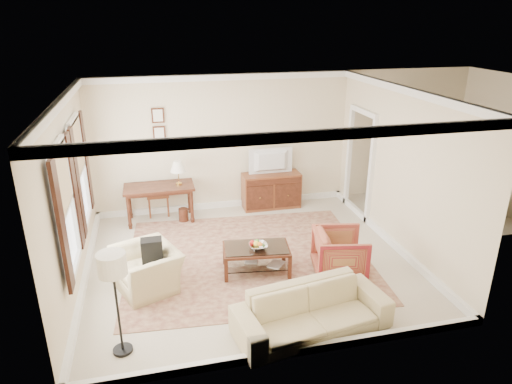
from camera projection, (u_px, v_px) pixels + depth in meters
name	position (u px, v px, depth m)	size (l,w,h in m)	color
room_shell	(248.00, 121.00, 7.08)	(5.51, 5.01, 2.91)	beige
annex_bedroom	(440.00, 196.00, 9.86)	(3.00, 2.70, 2.90)	beige
window_front	(66.00, 208.00, 6.19)	(0.12, 1.56, 1.80)	#CCB284
window_rear	(80.00, 172.00, 7.64)	(0.12, 1.56, 1.80)	#CCB284
doorway	(359.00, 165.00, 9.53)	(0.10, 1.12, 2.25)	white
rug	(248.00, 258.00, 8.04)	(4.15, 3.56, 0.01)	#59201D
writing_desk	(159.00, 191.00, 9.29)	(1.40, 0.70, 0.77)	#522617
desk_chair	(157.00, 191.00, 9.65)	(0.45, 0.45, 1.05)	brown
desk_lamp	(178.00, 173.00, 9.25)	(0.32, 0.32, 0.50)	silver
framed_prints	(159.00, 124.00, 9.23)	(0.25, 0.04, 0.68)	#522617
sideboard	(271.00, 190.00, 10.07)	(1.26, 0.49, 0.78)	brown
tv	(272.00, 154.00, 9.74)	(0.92, 0.53, 0.12)	black
coffee_table	(256.00, 253.00, 7.50)	(1.16, 0.77, 0.46)	#522617
fruit_bowl	(258.00, 245.00, 7.40)	(0.42, 0.42, 0.10)	silver
book_a	(245.00, 259.00, 7.65)	(0.28, 0.04, 0.38)	brown
book_b	(270.00, 263.00, 7.55)	(0.28, 0.03, 0.38)	brown
striped_armchair	(340.00, 251.00, 7.42)	(0.81, 0.75, 0.83)	maroon
club_armchair	(147.00, 262.00, 7.04)	(1.00, 0.65, 0.88)	#C8B587
backpack	(152.00, 248.00, 6.95)	(0.32, 0.22, 0.40)	black
sofa	(312.00, 305.00, 6.06)	(2.10, 0.61, 0.82)	#C8B587
floor_lamp	(113.00, 272.00, 5.39)	(0.35, 0.35, 1.41)	black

